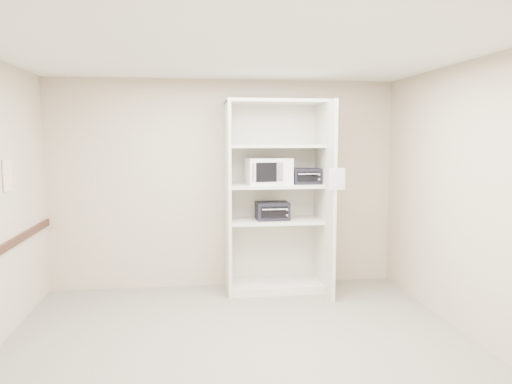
{
  "coord_description": "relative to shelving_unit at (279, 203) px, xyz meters",
  "views": [
    {
      "loc": [
        -0.45,
        -4.49,
        1.94
      ],
      "look_at": [
        0.34,
        1.43,
        1.3
      ],
      "focal_mm": 35.0,
      "sensor_mm": 36.0,
      "label": 1
    }
  ],
  "objects": [
    {
      "name": "floor",
      "position": [
        -0.67,
        -1.7,
        -1.13
      ],
      "size": [
        4.5,
        4.0,
        0.01
      ],
      "primitive_type": "cube",
      "color": "slate",
      "rests_on": "ground"
    },
    {
      "name": "paper_sign",
      "position": [
        0.57,
        -0.63,
        0.35
      ],
      "size": [
        0.19,
        0.02,
        0.25
      ],
      "primitive_type": "cube",
      "rotation": [
        0.0,
        0.0,
        0.09
      ],
      "color": "white",
      "rests_on": "shelving_unit"
    },
    {
      "name": "wall_front",
      "position": [
        -0.67,
        -3.7,
        0.22
      ],
      "size": [
        4.5,
        0.02,
        2.7
      ],
      "primitive_type": "cube",
      "color": "tan",
      "rests_on": "ground"
    },
    {
      "name": "toaster_oven_upper",
      "position": [
        0.35,
        -0.03,
        0.34
      ],
      "size": [
        0.35,
        0.27,
        0.2
      ],
      "primitive_type": "cube",
      "rotation": [
        0.0,
        0.0,
        -0.02
      ],
      "color": "black",
      "rests_on": "shelving_unit"
    },
    {
      "name": "shelving_unit",
      "position": [
        0.0,
        0.0,
        0.0
      ],
      "size": [
        1.24,
        0.92,
        2.42
      ],
      "color": "beige",
      "rests_on": "floor"
    },
    {
      "name": "microwave",
      "position": [
        -0.13,
        0.01,
        0.4
      ],
      "size": [
        0.58,
        0.46,
        0.33
      ],
      "primitive_type": "cube",
      "rotation": [
        0.0,
        0.0,
        0.08
      ],
      "color": "white",
      "rests_on": "shelving_unit"
    },
    {
      "name": "wall_right",
      "position": [
        1.58,
        -1.7,
        0.22
      ],
      "size": [
        0.02,
        4.0,
        2.7
      ],
      "primitive_type": "cube",
      "color": "tan",
      "rests_on": "ground"
    },
    {
      "name": "toaster_oven_lower",
      "position": [
        -0.09,
        -0.04,
        -0.1
      ],
      "size": [
        0.41,
        0.31,
        0.23
      ],
      "primitive_type": "cube",
      "rotation": [
        0.0,
        0.0,
        0.02
      ],
      "color": "black",
      "rests_on": "shelving_unit"
    },
    {
      "name": "wall_poster",
      "position": [
        -2.9,
        -1.01,
        0.45
      ],
      "size": [
        0.01,
        0.23,
        0.32
      ],
      "primitive_type": "cube",
      "color": "white",
      "rests_on": "wall_left"
    },
    {
      "name": "ceiling",
      "position": [
        -0.67,
        -1.7,
        1.57
      ],
      "size": [
        4.5,
        4.0,
        0.01
      ],
      "primitive_type": "cube",
      "color": "white"
    },
    {
      "name": "wall_back",
      "position": [
        -0.67,
        0.3,
        0.22
      ],
      "size": [
        4.5,
        0.02,
        2.7
      ],
      "primitive_type": "cube",
      "color": "tan",
      "rests_on": "ground"
    }
  ]
}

